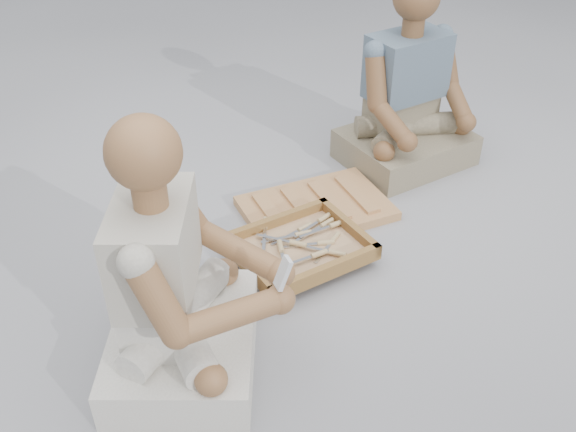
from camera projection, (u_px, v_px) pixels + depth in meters
name	position (u px, v px, depth m)	size (l,w,h in m)	color
ground	(324.00, 309.00, 2.42)	(60.00, 60.00, 0.00)	#A4A4A9
carved_panel	(316.00, 208.00, 2.93)	(0.65, 0.43, 0.04)	#A86F41
tool_tray	(300.00, 248.00, 2.62)	(0.58, 0.50, 0.07)	brown
chisel_0	(293.00, 243.00, 2.62)	(0.18, 0.16, 0.02)	silver
chisel_1	(301.00, 229.00, 2.72)	(0.21, 0.09, 0.02)	silver
chisel_2	(323.00, 225.00, 2.73)	(0.21, 0.10, 0.02)	silver
chisel_3	(321.00, 243.00, 2.64)	(0.22, 0.06, 0.02)	silver
chisel_4	(333.00, 225.00, 2.72)	(0.22, 0.05, 0.02)	silver
chisel_5	(332.00, 252.00, 2.57)	(0.18, 0.16, 0.02)	silver
chisel_6	(298.00, 235.00, 2.68)	(0.22, 0.03, 0.02)	silver
chisel_7	(265.00, 226.00, 2.72)	(0.10, 0.21, 0.02)	silver
chisel_8	(314.00, 255.00, 2.55)	(0.22, 0.04, 0.02)	silver
chisel_9	(281.00, 250.00, 2.58)	(0.07, 0.22, 0.02)	silver
chisel_10	(320.00, 220.00, 2.76)	(0.21, 0.11, 0.02)	silver
chisel_11	(333.00, 241.00, 2.65)	(0.18, 0.16, 0.02)	silver
wood_chip_0	(213.00, 230.00, 2.83)	(0.02, 0.01, 0.00)	tan
wood_chip_1	(309.00, 248.00, 2.72)	(0.02, 0.01, 0.00)	tan
wood_chip_2	(255.00, 284.00, 2.54)	(0.02, 0.01, 0.00)	tan
wood_chip_3	(282.00, 261.00, 2.65)	(0.02, 0.01, 0.00)	tan
wood_chip_4	(363.00, 229.00, 2.83)	(0.02, 0.01, 0.00)	tan
wood_chip_5	(342.00, 227.00, 2.85)	(0.02, 0.01, 0.00)	tan
wood_chip_6	(254.00, 242.00, 2.75)	(0.02, 0.01, 0.00)	tan
wood_chip_7	(221.00, 280.00, 2.55)	(0.02, 0.01, 0.00)	tan
craftsman	(176.00, 291.00, 2.04)	(0.71, 0.73, 0.93)	silver
companion	(408.00, 104.00, 3.16)	(0.68, 0.58, 0.94)	gray
mobile_phone	(283.00, 273.00, 1.92)	(0.05, 0.05, 0.11)	silver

